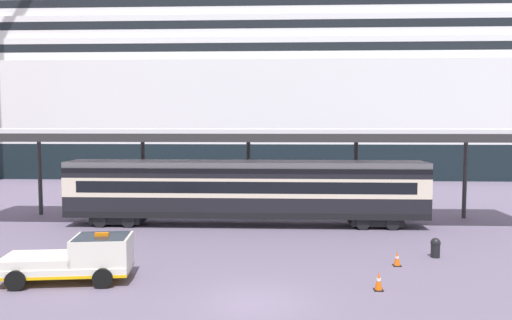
# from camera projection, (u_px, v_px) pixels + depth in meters

# --- Properties ---
(ground_plane) EXTENTS (400.00, 400.00, 0.00)m
(ground_plane) POSITION_uv_depth(u_px,v_px,m) (254.00, 302.00, 18.39)
(ground_plane) COLOR slate
(cruise_ship) EXTENTS (139.64, 28.77, 38.87)m
(cruise_ship) POSITION_uv_depth(u_px,v_px,m) (263.00, 75.00, 70.19)
(cruise_ship) COLOR black
(cruise_ship) RESTS_ON ground
(platform_canopy) EXTENTS (37.11, 5.86, 6.16)m
(platform_canopy) POSITION_uv_depth(u_px,v_px,m) (246.00, 133.00, 32.10)
(platform_canopy) COLOR silver
(platform_canopy) RESTS_ON ground
(train_carriage) EXTENTS (22.68, 2.81, 4.11)m
(train_carriage) POSITION_uv_depth(u_px,v_px,m) (246.00, 189.00, 31.94)
(train_carriage) COLOR black
(train_carriage) RESTS_ON ground
(service_truck) EXTENTS (5.42, 2.78, 2.02)m
(service_truck) POSITION_uv_depth(u_px,v_px,m) (79.00, 258.00, 20.73)
(service_truck) COLOR silver
(service_truck) RESTS_ON ground
(traffic_cone_near) EXTENTS (0.36, 0.36, 0.76)m
(traffic_cone_near) POSITION_uv_depth(u_px,v_px,m) (379.00, 281.00, 19.61)
(traffic_cone_near) COLOR black
(traffic_cone_near) RESTS_ON ground
(traffic_cone_mid) EXTENTS (0.36, 0.36, 0.70)m
(traffic_cone_mid) POSITION_uv_depth(u_px,v_px,m) (397.00, 259.00, 22.96)
(traffic_cone_mid) COLOR black
(traffic_cone_mid) RESTS_ON ground
(quay_bollard) EXTENTS (0.48, 0.48, 0.96)m
(quay_bollard) POSITION_uv_depth(u_px,v_px,m) (435.00, 247.00, 24.42)
(quay_bollard) COLOR black
(quay_bollard) RESTS_ON ground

